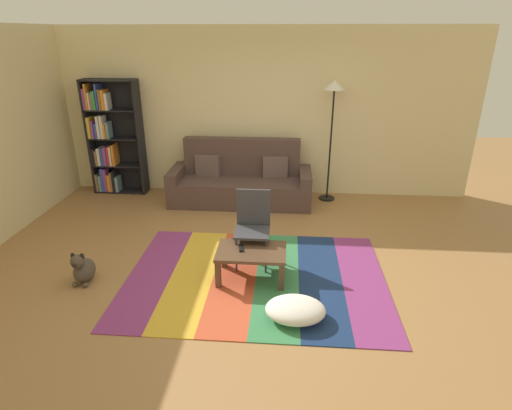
{
  "coord_description": "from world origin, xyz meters",
  "views": [
    {
      "loc": [
        0.38,
        -4.3,
        2.59
      ],
      "look_at": [
        0.02,
        0.31,
        0.65
      ],
      "focal_mm": 29.04,
      "sensor_mm": 36.0,
      "label": 1
    }
  ],
  "objects_px": {
    "dog": "(83,269)",
    "standing_lamp": "(333,102)",
    "bookshelf": "(109,140)",
    "couch": "(241,182)",
    "coffee_table": "(251,255)",
    "pouf": "(295,310)",
    "tv_remote": "(241,248)",
    "folding_chair": "(253,221)"
  },
  "relations": [
    {
      "from": "bookshelf",
      "to": "coffee_table",
      "type": "relative_size",
      "value": 2.48
    },
    {
      "from": "couch",
      "to": "dog",
      "type": "distance_m",
      "value": 2.94
    },
    {
      "from": "coffee_table",
      "to": "couch",
      "type": "bearing_deg",
      "value": 99.3
    },
    {
      "from": "pouf",
      "to": "bookshelf",
      "type": "bearing_deg",
      "value": 133.4
    },
    {
      "from": "dog",
      "to": "folding_chair",
      "type": "height_order",
      "value": "folding_chair"
    },
    {
      "from": "coffee_table",
      "to": "dog",
      "type": "distance_m",
      "value": 1.88
    },
    {
      "from": "coffee_table",
      "to": "bookshelf",
      "type": "bearing_deg",
      "value": 135.28
    },
    {
      "from": "dog",
      "to": "folding_chair",
      "type": "xyz_separation_m",
      "value": [
        1.84,
        0.59,
        0.37
      ]
    },
    {
      "from": "couch",
      "to": "folding_chair",
      "type": "relative_size",
      "value": 2.51
    },
    {
      "from": "coffee_table",
      "to": "tv_remote",
      "type": "distance_m",
      "value": 0.14
    },
    {
      "from": "bookshelf",
      "to": "tv_remote",
      "type": "bearing_deg",
      "value": -45.81
    },
    {
      "from": "coffee_table",
      "to": "standing_lamp",
      "type": "bearing_deg",
      "value": 67.43
    },
    {
      "from": "coffee_table",
      "to": "folding_chair",
      "type": "distance_m",
      "value": 0.45
    },
    {
      "from": "couch",
      "to": "dog",
      "type": "relative_size",
      "value": 5.69
    },
    {
      "from": "pouf",
      "to": "coffee_table",
      "type": "bearing_deg",
      "value": 125.22
    },
    {
      "from": "coffee_table",
      "to": "pouf",
      "type": "distance_m",
      "value": 0.87
    },
    {
      "from": "couch",
      "to": "standing_lamp",
      "type": "distance_m",
      "value": 1.92
    },
    {
      "from": "dog",
      "to": "standing_lamp",
      "type": "distance_m",
      "value": 4.24
    },
    {
      "from": "bookshelf",
      "to": "tv_remote",
      "type": "xyz_separation_m",
      "value": [
        2.51,
        -2.58,
        -0.54
      ]
    },
    {
      "from": "couch",
      "to": "coffee_table",
      "type": "relative_size",
      "value": 2.94
    },
    {
      "from": "couch",
      "to": "dog",
      "type": "height_order",
      "value": "couch"
    },
    {
      "from": "coffee_table",
      "to": "dog",
      "type": "xyz_separation_m",
      "value": [
        -1.86,
        -0.21,
        -0.14
      ]
    },
    {
      "from": "couch",
      "to": "tv_remote",
      "type": "distance_m",
      "value": 2.31
    },
    {
      "from": "standing_lamp",
      "to": "pouf",
      "type": "bearing_deg",
      "value": -99.85
    },
    {
      "from": "bookshelf",
      "to": "standing_lamp",
      "type": "height_order",
      "value": "standing_lamp"
    },
    {
      "from": "dog",
      "to": "tv_remote",
      "type": "xyz_separation_m",
      "value": [
        1.74,
        0.23,
        0.21
      ]
    },
    {
      "from": "standing_lamp",
      "to": "folding_chair",
      "type": "bearing_deg",
      "value": -116.41
    },
    {
      "from": "pouf",
      "to": "standing_lamp",
      "type": "height_order",
      "value": "standing_lamp"
    },
    {
      "from": "coffee_table",
      "to": "tv_remote",
      "type": "height_order",
      "value": "tv_remote"
    },
    {
      "from": "tv_remote",
      "to": "standing_lamp",
      "type": "bearing_deg",
      "value": 57.05
    },
    {
      "from": "couch",
      "to": "bookshelf",
      "type": "distance_m",
      "value": 2.33
    },
    {
      "from": "coffee_table",
      "to": "pouf",
      "type": "height_order",
      "value": "coffee_table"
    },
    {
      "from": "coffee_table",
      "to": "standing_lamp",
      "type": "relative_size",
      "value": 0.4
    },
    {
      "from": "tv_remote",
      "to": "pouf",
      "type": "bearing_deg",
      "value": -57.64
    },
    {
      "from": "bookshelf",
      "to": "tv_remote",
      "type": "distance_m",
      "value": 3.64
    },
    {
      "from": "tv_remote",
      "to": "folding_chair",
      "type": "bearing_deg",
      "value": 66.45
    },
    {
      "from": "couch",
      "to": "coffee_table",
      "type": "xyz_separation_m",
      "value": [
        0.38,
        -2.32,
        -0.04
      ]
    },
    {
      "from": "standing_lamp",
      "to": "bookshelf",
      "type": "bearing_deg",
      "value": 178.73
    },
    {
      "from": "couch",
      "to": "pouf",
      "type": "bearing_deg",
      "value": -73.91
    },
    {
      "from": "standing_lamp",
      "to": "tv_remote",
      "type": "height_order",
      "value": "standing_lamp"
    },
    {
      "from": "tv_remote",
      "to": "bookshelf",
      "type": "bearing_deg",
      "value": 126.19
    },
    {
      "from": "pouf",
      "to": "folding_chair",
      "type": "relative_size",
      "value": 0.65
    }
  ]
}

